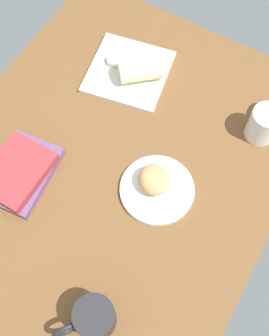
{
  "coord_description": "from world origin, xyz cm",
  "views": [
    {
      "loc": [
        -42.32,
        -31.05,
        110.82
      ],
      "look_at": [
        -0.51,
        -6.49,
        7.0
      ],
      "focal_mm": 46.21,
      "sensor_mm": 36.0,
      "label": 1
    }
  ],
  "objects_px": {
    "scone_pastry": "(154,180)",
    "coffee_mug": "(264,123)",
    "second_mug": "(93,318)",
    "book_stack": "(19,172)",
    "square_plate": "(129,72)",
    "round_plate": "(157,190)",
    "sauce_cup": "(114,60)",
    "breakfast_wrap": "(140,70)"
  },
  "relations": [
    {
      "from": "round_plate",
      "to": "coffee_mug",
      "type": "bearing_deg",
      "value": -28.37
    },
    {
      "from": "second_mug",
      "to": "scone_pastry",
      "type": "bearing_deg",
      "value": 7.69
    },
    {
      "from": "round_plate",
      "to": "sauce_cup",
      "type": "bearing_deg",
      "value": 46.64
    },
    {
      "from": "coffee_mug",
      "to": "sauce_cup",
      "type": "bearing_deg",
      "value": 90.86
    },
    {
      "from": "round_plate",
      "to": "second_mug",
      "type": "bearing_deg",
      "value": -174.38
    },
    {
      "from": "square_plate",
      "to": "round_plate",
      "type": "bearing_deg",
      "value": -138.12
    },
    {
      "from": "second_mug",
      "to": "round_plate",
      "type": "bearing_deg",
      "value": 5.62
    },
    {
      "from": "round_plate",
      "to": "breakfast_wrap",
      "type": "distance_m",
      "value": 0.37
    },
    {
      "from": "scone_pastry",
      "to": "second_mug",
      "type": "bearing_deg",
      "value": -172.31
    },
    {
      "from": "sauce_cup",
      "to": "breakfast_wrap",
      "type": "bearing_deg",
      "value": -94.52
    },
    {
      "from": "round_plate",
      "to": "scone_pastry",
      "type": "xyz_separation_m",
      "value": [
        0.01,
        0.01,
        0.04
      ]
    },
    {
      "from": "scone_pastry",
      "to": "book_stack",
      "type": "xyz_separation_m",
      "value": [
        -0.15,
        0.32,
        -0.02
      ]
    },
    {
      "from": "sauce_cup",
      "to": "coffee_mug",
      "type": "distance_m",
      "value": 0.48
    },
    {
      "from": "coffee_mug",
      "to": "second_mug",
      "type": "distance_m",
      "value": 0.68
    },
    {
      "from": "square_plate",
      "to": "second_mug",
      "type": "xyz_separation_m",
      "value": [
        -0.65,
        -0.3,
        0.05
      ]
    },
    {
      "from": "sauce_cup",
      "to": "breakfast_wrap",
      "type": "xyz_separation_m",
      "value": [
        -0.01,
        -0.09,
        0.02
      ]
    },
    {
      "from": "square_plate",
      "to": "breakfast_wrap",
      "type": "bearing_deg",
      "value": -94.52
    },
    {
      "from": "scone_pastry",
      "to": "second_mug",
      "type": "distance_m",
      "value": 0.37
    },
    {
      "from": "round_plate",
      "to": "sauce_cup",
      "type": "height_order",
      "value": "sauce_cup"
    },
    {
      "from": "scone_pastry",
      "to": "coffee_mug",
      "type": "bearing_deg",
      "value": -30.88
    },
    {
      "from": "breakfast_wrap",
      "to": "book_stack",
      "type": "height_order",
      "value": "breakfast_wrap"
    },
    {
      "from": "scone_pastry",
      "to": "square_plate",
      "type": "xyz_separation_m",
      "value": [
        0.29,
        0.25,
        -0.04
      ]
    },
    {
      "from": "breakfast_wrap",
      "to": "second_mug",
      "type": "xyz_separation_m",
      "value": [
        -0.65,
        -0.26,
        0.0
      ]
    },
    {
      "from": "square_plate",
      "to": "breakfast_wrap",
      "type": "relative_size",
      "value": 1.88
    },
    {
      "from": "second_mug",
      "to": "book_stack",
      "type": "bearing_deg",
      "value": 60.47
    },
    {
      "from": "round_plate",
      "to": "square_plate",
      "type": "distance_m",
      "value": 0.39
    },
    {
      "from": "square_plate",
      "to": "sauce_cup",
      "type": "xyz_separation_m",
      "value": [
        0.0,
        0.05,
        0.02
      ]
    },
    {
      "from": "scone_pastry",
      "to": "coffee_mug",
      "type": "relative_size",
      "value": 0.64
    },
    {
      "from": "book_stack",
      "to": "coffee_mug",
      "type": "distance_m",
      "value": 0.68
    },
    {
      "from": "square_plate",
      "to": "breakfast_wrap",
      "type": "height_order",
      "value": "breakfast_wrap"
    },
    {
      "from": "scone_pastry",
      "to": "sauce_cup",
      "type": "height_order",
      "value": "scone_pastry"
    },
    {
      "from": "square_plate",
      "to": "book_stack",
      "type": "bearing_deg",
      "value": 170.24
    },
    {
      "from": "round_plate",
      "to": "coffee_mug",
      "type": "relative_size",
      "value": 1.43
    },
    {
      "from": "second_mug",
      "to": "sauce_cup",
      "type": "bearing_deg",
      "value": 27.99
    },
    {
      "from": "coffee_mug",
      "to": "scone_pastry",
      "type": "bearing_deg",
      "value": 149.12
    },
    {
      "from": "sauce_cup",
      "to": "coffee_mug",
      "type": "relative_size",
      "value": 0.33
    },
    {
      "from": "scone_pastry",
      "to": "coffee_mug",
      "type": "xyz_separation_m",
      "value": [
        0.3,
        -0.18,
        0.01
      ]
    },
    {
      "from": "breakfast_wrap",
      "to": "second_mug",
      "type": "relative_size",
      "value": 0.94
    },
    {
      "from": "sauce_cup",
      "to": "second_mug",
      "type": "relative_size",
      "value": 0.35
    },
    {
      "from": "scone_pastry",
      "to": "square_plate",
      "type": "bearing_deg",
      "value": 40.89
    },
    {
      "from": "square_plate",
      "to": "book_stack",
      "type": "height_order",
      "value": "book_stack"
    },
    {
      "from": "round_plate",
      "to": "scone_pastry",
      "type": "bearing_deg",
      "value": 67.12
    }
  ]
}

